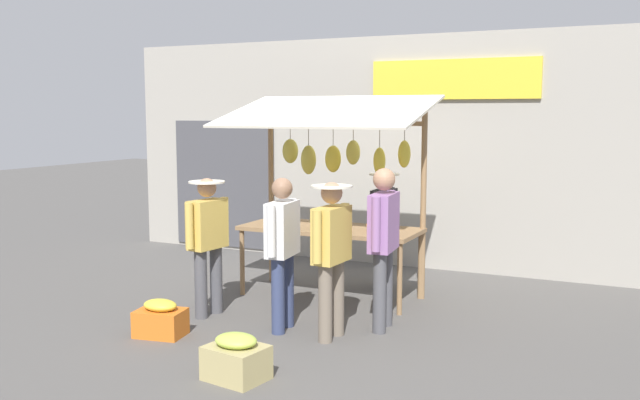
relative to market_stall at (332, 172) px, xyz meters
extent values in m
plane|color=#514F4C|center=(0.00, 0.05, -1.55)|extent=(40.00, 40.00, 0.00)
cube|color=#9E998E|center=(0.00, -2.15, 0.15)|extent=(9.00, 0.25, 3.40)
cube|color=yellow|center=(-0.97, -2.00, 1.20)|extent=(2.40, 0.06, 0.56)
cube|color=#47474C|center=(2.89, -2.01, -0.45)|extent=(1.90, 0.04, 2.10)
cube|color=olive|center=(0.00, 0.05, -0.70)|extent=(2.20, 0.90, 0.05)
cylinder|color=olive|center=(1.04, 0.44, -1.14)|extent=(0.06, 0.06, 0.83)
cylinder|color=olive|center=(-1.04, 0.44, -1.14)|extent=(0.06, 0.06, 0.83)
cylinder|color=olive|center=(1.04, -0.34, -1.14)|extent=(0.06, 0.06, 0.83)
cylinder|color=olive|center=(-1.04, -0.34, -1.14)|extent=(0.06, 0.06, 0.83)
cylinder|color=olive|center=(1.06, -0.35, -0.38)|extent=(0.07, 0.07, 2.35)
cylinder|color=olive|center=(-1.06, -0.35, -0.38)|extent=(0.07, 0.07, 2.35)
cylinder|color=olive|center=(0.00, -0.35, 0.60)|extent=(2.12, 0.06, 0.06)
cube|color=beige|center=(0.00, 0.20, 0.75)|extent=(2.50, 1.46, 0.39)
cylinder|color=brown|center=(-0.81, -0.34, 0.49)|extent=(0.01, 0.01, 0.20)
ellipsoid|color=yellow|center=(-0.81, -0.34, 0.23)|extent=(0.18, 0.21, 0.33)
cylinder|color=brown|center=(-0.50, -0.30, 0.45)|extent=(0.01, 0.01, 0.29)
ellipsoid|color=yellow|center=(-0.50, -0.30, 0.13)|extent=(0.17, 0.20, 0.34)
cylinder|color=brown|center=(-0.13, -0.35, 0.49)|extent=(0.01, 0.01, 0.21)
ellipsoid|color=gold|center=(-0.13, -0.35, 0.23)|extent=(0.22, 0.24, 0.31)
cylinder|color=brown|center=(0.14, -0.35, 0.45)|extent=(0.01, 0.01, 0.28)
ellipsoid|color=yellow|center=(0.14, -0.35, 0.14)|extent=(0.25, 0.22, 0.35)
cylinder|color=brown|center=(0.48, -0.32, 0.45)|extent=(0.01, 0.01, 0.29)
ellipsoid|color=gold|center=(0.48, -0.32, 0.12)|extent=(0.25, 0.24, 0.38)
cylinder|color=brown|center=(0.77, -0.36, 0.49)|extent=(0.01, 0.01, 0.21)
ellipsoid|color=gold|center=(0.77, -0.36, 0.22)|extent=(0.27, 0.26, 0.32)
ellipsoid|color=orange|center=(-0.61, 0.10, -0.60)|extent=(0.24, 0.18, 0.14)
sphere|color=#729E4C|center=(0.06, 0.28, -0.57)|extent=(0.20, 0.20, 0.20)
cylinder|color=navy|center=(-0.42, -0.82, -1.18)|extent=(0.14, 0.14, 0.76)
cylinder|color=navy|center=(-0.43, -0.57, -1.18)|extent=(0.14, 0.14, 0.76)
cube|color=black|center=(-0.43, -0.70, -0.53)|extent=(0.23, 0.46, 0.54)
cylinder|color=black|center=(-0.42, -0.99, -0.51)|extent=(0.09, 0.09, 0.49)
cylinder|color=black|center=(-0.43, -0.41, -0.51)|extent=(0.09, 0.09, 0.49)
sphere|color=#8C664C|center=(-0.43, -0.70, -0.13)|extent=(0.21, 0.21, 0.21)
cylinder|color=beige|center=(-0.43, -0.70, -0.06)|extent=(0.40, 0.40, 0.02)
cylinder|color=navy|center=(-0.13, 1.63, -1.15)|extent=(0.14, 0.14, 0.80)
cylinder|color=navy|center=(-0.10, 1.37, -1.15)|extent=(0.14, 0.14, 0.80)
cube|color=silver|center=(-0.11, 1.50, -0.47)|extent=(0.28, 0.51, 0.57)
cylinder|color=silver|center=(-0.15, 1.80, -0.45)|extent=(0.09, 0.09, 0.52)
cylinder|color=silver|center=(-0.08, 1.20, -0.45)|extent=(0.09, 0.09, 0.52)
sphere|color=#8C664C|center=(-0.11, 1.50, -0.05)|extent=(0.22, 0.22, 0.22)
cylinder|color=#4C4C51|center=(0.92, 1.51, -1.17)|extent=(0.14, 0.14, 0.77)
cylinder|color=#4C4C51|center=(0.88, 1.26, -1.17)|extent=(0.14, 0.14, 0.77)
cube|color=gold|center=(0.90, 1.38, -0.51)|extent=(0.28, 0.49, 0.55)
cylinder|color=gold|center=(0.94, 1.67, -0.49)|extent=(0.09, 0.09, 0.50)
cylinder|color=gold|center=(0.86, 1.09, -0.49)|extent=(0.09, 0.09, 0.50)
sphere|color=#A87A5B|center=(0.90, 1.38, -0.10)|extent=(0.21, 0.21, 0.21)
cylinder|color=beige|center=(0.90, 1.38, -0.04)|extent=(0.40, 0.40, 0.02)
cylinder|color=#4C4C51|center=(-1.07, 1.16, -1.13)|extent=(0.14, 0.14, 0.85)
cylinder|color=#4C4C51|center=(-1.04, 0.88, -1.13)|extent=(0.14, 0.14, 0.85)
cube|color=#93669E|center=(-1.05, 1.02, -0.41)|extent=(0.27, 0.53, 0.60)
cylinder|color=#93669E|center=(-1.09, 1.33, -0.38)|extent=(0.09, 0.09, 0.55)
cylinder|color=#93669E|center=(-1.02, 0.70, -0.38)|extent=(0.09, 0.09, 0.55)
sphere|color=#A87A5B|center=(-1.05, 1.02, 0.04)|extent=(0.23, 0.23, 0.23)
cylinder|color=#726656|center=(-0.69, 1.67, -1.16)|extent=(0.14, 0.14, 0.79)
cylinder|color=#726656|center=(-0.70, 1.41, -1.16)|extent=(0.14, 0.14, 0.79)
cube|color=gold|center=(-0.69, 1.54, -0.48)|extent=(0.25, 0.49, 0.56)
cylinder|color=gold|center=(-0.68, 1.84, -0.46)|extent=(0.09, 0.09, 0.52)
cylinder|color=gold|center=(-0.71, 1.24, -0.46)|extent=(0.09, 0.09, 0.52)
sphere|color=#A87A5B|center=(-0.69, 1.54, -0.06)|extent=(0.22, 0.22, 0.22)
cylinder|color=beige|center=(-0.69, 1.54, 0.00)|extent=(0.41, 0.41, 0.02)
cube|color=tan|center=(-0.42, 2.90, -1.41)|extent=(0.56, 0.47, 0.30)
ellipsoid|color=#B2CC4C|center=(-0.42, 2.90, -1.21)|extent=(0.38, 0.30, 0.12)
cube|color=#D1661E|center=(0.93, 2.22, -1.42)|extent=(0.54, 0.42, 0.27)
ellipsoid|color=yellow|center=(0.93, 2.22, -1.23)|extent=(0.37, 0.26, 0.12)
camera|label=1|loc=(-3.56, 7.84, 0.73)|focal=39.46mm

